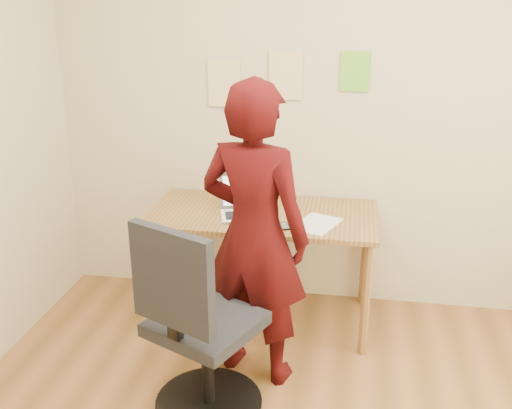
% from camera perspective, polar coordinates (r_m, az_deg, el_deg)
% --- Properties ---
extents(room, '(3.58, 3.58, 2.78)m').
position_cam_1_polar(room, '(1.98, 3.42, 1.02)').
color(room, brown).
rests_on(room, ground).
extents(desk, '(1.40, 0.70, 0.74)m').
position_cam_1_polar(desk, '(3.55, 0.63, -2.10)').
color(desk, olive).
rests_on(desk, ground).
extents(laptop, '(0.38, 0.36, 0.23)m').
position_cam_1_polar(laptop, '(3.48, -0.91, -0.13)').
color(laptop, '#BABAC2').
rests_on(laptop, desk).
extents(paper_sheet, '(0.31, 0.36, 0.00)m').
position_cam_1_polar(paper_sheet, '(3.36, 6.09, -1.91)').
color(paper_sheet, white).
rests_on(paper_sheet, desk).
extents(phone, '(0.09, 0.12, 0.01)m').
position_cam_1_polar(phone, '(3.30, 2.81, -2.18)').
color(phone, black).
rests_on(phone, desk).
extents(wall_note_left, '(0.21, 0.00, 0.30)m').
position_cam_1_polar(wall_note_left, '(3.73, -3.21, 12.02)').
color(wall_note_left, '#E6C789').
rests_on(wall_note_left, room).
extents(wall_note_mid, '(0.21, 0.00, 0.30)m').
position_cam_1_polar(wall_note_mid, '(3.65, 2.99, 12.74)').
color(wall_note_mid, '#E6C789').
rests_on(wall_note_mid, room).
extents(wall_note_right, '(0.18, 0.00, 0.24)m').
position_cam_1_polar(wall_note_right, '(3.62, 9.88, 12.95)').
color(wall_note_right, '#69C22B').
rests_on(wall_note_right, room).
extents(office_chair, '(0.62, 0.63, 1.06)m').
position_cam_1_polar(office_chair, '(2.83, -5.88, -12.97)').
color(office_chair, black).
rests_on(office_chair, ground).
extents(person, '(0.68, 0.54, 1.64)m').
position_cam_1_polar(person, '(2.97, -0.17, -3.16)').
color(person, '#340707').
rests_on(person, ground).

